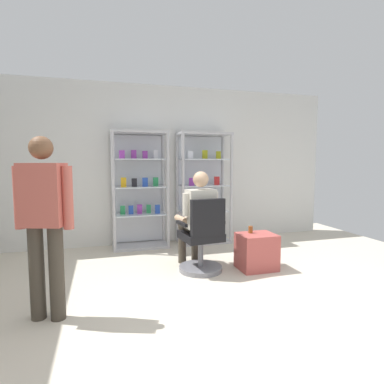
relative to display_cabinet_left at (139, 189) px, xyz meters
name	(u,v)px	position (x,y,z in m)	size (l,w,h in m)	color
ground_plane	(241,322)	(0.55, -2.76, -0.96)	(7.20, 7.20, 0.00)	beige
back_wall	(169,165)	(0.55, 0.24, 0.39)	(6.00, 0.10, 2.70)	silver
display_cabinet_left	(139,189)	(0.00, 0.00, 0.00)	(0.90, 0.45, 1.90)	#B7B7BC
display_cabinet_right	(203,187)	(1.10, 0.00, 0.00)	(0.90, 0.45, 1.90)	#B7B7BC
office_chair	(202,242)	(0.61, -1.47, -0.57)	(0.59, 0.56, 0.96)	slate
seated_shopkeeper	(197,215)	(0.59, -1.30, -0.25)	(0.52, 0.59, 1.29)	#3F382D
storage_crate	(257,251)	(1.33, -1.56, -0.73)	(0.48, 0.39, 0.47)	#B24C47
tea_glass	(251,230)	(1.28, -1.49, -0.45)	(0.06, 0.06, 0.09)	brown
standing_customer	(44,217)	(-1.09, -2.22, -0.03)	(0.50, 0.32, 1.63)	#3F382D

